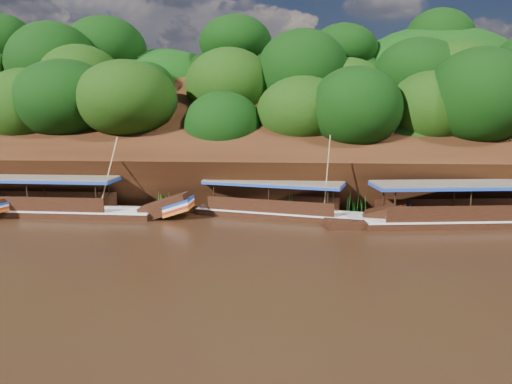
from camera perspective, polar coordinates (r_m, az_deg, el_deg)
ground at (r=25.80m, az=0.03°, el=-6.90°), size 160.00×160.00×0.00m
riverbank at (r=47.73m, az=2.02°, el=3.16°), size 120.00×30.06×19.40m
boat_0 at (r=34.57m, az=25.00°, el=-2.47°), size 16.99×4.43×7.09m
boat_1 at (r=33.45m, az=4.37°, el=-2.06°), size 14.23×5.30×6.10m
boat_2 at (r=36.55m, az=-21.30°, el=-1.60°), size 17.18×3.04×5.90m
reeds at (r=35.06m, az=-3.62°, el=-1.02°), size 49.42×2.28×2.05m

